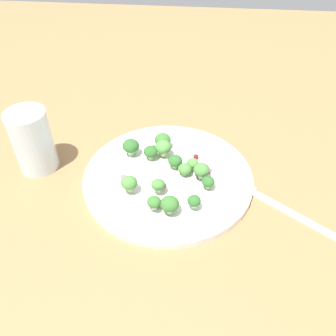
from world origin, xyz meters
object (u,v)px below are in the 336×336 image
Objects in this scene: broccoli_floret_1 at (170,204)px; water_glass at (33,141)px; plate at (168,176)px; fork at (279,206)px; broccoli_floret_0 at (182,169)px; broccoli_floret_2 at (158,185)px.

water_glass is at bearing -112.25° from broccoli_floret_1.
plate is 1.71× the size of fork.
broccoli_floret_0 is at bearing -105.83° from fork.
plate is 22.92cm from water_glass.
fork is (4.30, 15.15, -2.35)cm from broccoli_floret_0.
broccoli_floret_2 reaches higher than plate.
fork is at bearing 74.17° from broccoli_floret_0.
broccoli_floret_2 is 22.28cm from water_glass.
water_glass reaches higher than fork.
broccoli_floret_2 is at bearing -89.05° from fork.
water_glass is at bearing -93.09° from broccoli_floret_0.
broccoli_floret_2 is 18.74cm from fork.
broccoli_floret_1 reaches higher than plate.
plate is at bearing -172.55° from broccoli_floret_1.
broccoli_floret_0 is 0.14× the size of fork.
broccoli_floret_2 is (4.61, -3.35, 0.62)cm from broccoli_floret_0.
water_glass is (-1.33, -24.71, 2.78)cm from broccoli_floret_0.
plate is 12.11× the size of broccoli_floret_0.
broccoli_floret_2 is 0.13× the size of fork.
broccoli_floret_2 reaches higher than broccoli_floret_0.
fork is at bearing 76.49° from plate.
broccoli_floret_0 is 24.90cm from water_glass.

